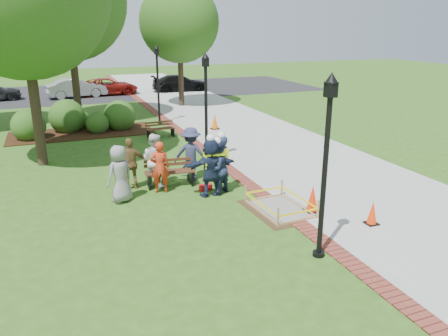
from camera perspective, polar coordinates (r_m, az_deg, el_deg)
name	(u,v)px	position (r m, az deg, el deg)	size (l,w,h in m)	color
ground	(223,215)	(12.59, -0.13, -6.16)	(100.00, 100.00, 0.00)	#285116
sidewalk	(242,129)	(23.23, 2.42, 5.16)	(6.00, 60.00, 0.02)	#9E9E99
brick_edging	(183,134)	(22.15, -5.32, 4.47)	(0.50, 60.00, 0.03)	maroon
mulch_bed	(82,133)	(23.31, -18.04, 4.36)	(7.00, 3.00, 0.05)	#381E0F
parking_lot	(106,92)	(38.29, -15.18, 9.62)	(36.00, 12.00, 0.01)	black
wet_concrete_pad	(280,203)	(12.94, 7.33, -4.51)	(1.83, 2.39, 0.55)	#47331E
bench_near	(170,178)	(14.86, -7.06, -1.29)	(1.71, 0.73, 0.90)	#4C2A1A
bench_far	(161,132)	(21.60, -8.27, 4.63)	(1.43, 0.56, 0.76)	brown
cone_front	(372,213)	(12.55, 18.81, -5.64)	(0.34, 0.34, 0.68)	black
cone_back	(312,199)	(12.91, 11.47, -4.03)	(0.41, 0.41, 0.82)	black
cone_far	(215,122)	(23.02, -1.20, 6.04)	(0.42, 0.42, 0.83)	black
toolbox	(205,187)	(14.43, -2.45, -2.53)	(0.39, 0.22, 0.20)	#B80E14
lamp_near	(326,155)	(9.80, 13.17, 1.68)	(0.28, 0.28, 4.26)	black
lamp_mid	(206,100)	(16.83, -2.37, 8.82)	(0.28, 0.28, 4.26)	black
lamp_far	(158,78)	(24.47, -8.66, 11.50)	(0.28, 0.28, 4.26)	black
tree_back	(67,1)	(26.07, -19.80, 19.80)	(6.25, 6.25, 9.57)	#3D2D1E
tree_right	(179,23)	(29.97, -5.86, 18.38)	(5.19, 5.19, 8.03)	#3D2D1E
shrub_a	(30,140)	(22.93, -23.96, 3.42)	(1.59, 1.59, 1.59)	#254D16
shrub_b	(69,132)	(23.96, -19.62, 4.50)	(1.80, 1.80, 1.80)	#254D16
shrub_c	(98,133)	(23.26, -16.09, 4.46)	(1.16, 1.16, 1.16)	#254D16
shrub_d	(121,129)	(23.80, -13.35, 4.97)	(1.65, 1.65, 1.65)	#254D16
shrub_e	(80,129)	(24.45, -18.25, 4.89)	(1.10, 1.10, 1.10)	#254D16
casual_person_a	(120,174)	(13.61, -13.46, -0.77)	(0.68, 0.61, 1.79)	gray
casual_person_b	(160,167)	(14.16, -8.37, 0.10)	(0.61, 0.47, 1.70)	red
casual_person_c	(154,160)	(14.78, -9.07, 1.04)	(0.66, 0.68, 1.81)	silver
casual_person_d	(131,164)	(14.65, -12.06, 0.55)	(0.58, 0.40, 1.73)	brown
casual_person_e	(191,154)	(15.20, -4.31, 1.82)	(0.71, 0.61, 1.88)	#2C304E
hivis_worker_a	(211,166)	(13.70, -1.74, 0.29)	(0.60, 0.39, 2.01)	#191B42
hivis_worker_b	(221,162)	(14.10, -0.37, 0.78)	(0.70, 0.64, 1.99)	#1A2D45
hivis_worker_c	(217,166)	(13.85, -0.89, 0.24)	(0.66, 0.59, 1.88)	#191A41
parked_car_b	(78,97)	(35.64, -18.56, 8.72)	(4.79, 2.08, 1.56)	#9B9CA0
parked_car_c	(108,95)	(36.39, -14.86, 9.23)	(4.34, 1.89, 1.41)	maroon
parked_car_d	(180,91)	(37.48, -5.76, 9.96)	(4.47, 1.94, 1.46)	black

